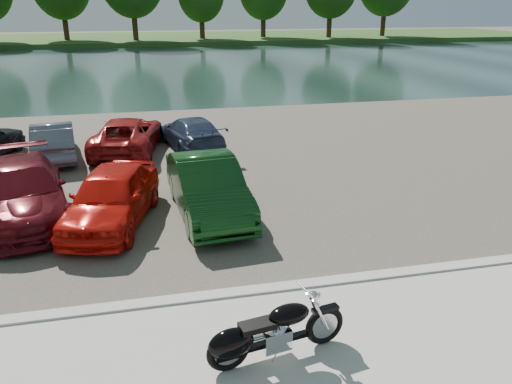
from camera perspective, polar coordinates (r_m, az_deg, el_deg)
ground at (r=8.52m, az=8.60°, el=-18.01°), size 200.00×200.00×0.00m
kerb at (r=10.02m, az=4.50°, el=-10.78°), size 60.00×0.30×0.14m
parking_lot at (r=18.11m, az=-3.82°, el=3.82°), size 60.00×18.00×0.04m
river at (r=46.50m, az=-9.66°, el=14.03°), size 120.00×40.00×0.00m
far_bank at (r=78.33m, az=-11.23°, el=16.83°), size 120.00×24.00×0.60m
motorcycle at (r=7.93m, az=1.04°, el=-15.96°), size 2.32×0.82×1.05m
car_3 at (r=14.13m, az=-25.07°, el=0.05°), size 3.18×5.36×1.46m
car_4 at (r=13.00m, az=-16.18°, el=-0.50°), size 2.74×4.55×1.45m
car_5 at (r=13.10m, az=-5.54°, el=0.56°), size 1.93×4.68×1.51m
car_9 at (r=19.32m, az=-22.13°, el=5.50°), size 1.96×4.18×1.32m
car_10 at (r=19.32m, az=-14.51°, el=6.35°), size 2.88×4.97×1.30m
car_11 at (r=19.32m, az=-7.41°, el=6.72°), size 2.52×4.45×1.22m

